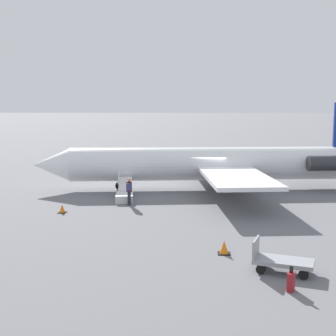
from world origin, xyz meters
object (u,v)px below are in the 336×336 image
object	(u,v)px
passenger	(129,189)
suitcase	(291,282)
airplane_main	(220,163)
boarding_stairs	(125,195)
luggage_cart	(280,261)

from	to	relation	value
passenger	suitcase	bearing A→B (deg)	-157.48
airplane_main	suitcase	xyz separation A→B (m)	(-1.59, 19.33, -1.60)
boarding_stairs	suitcase	bearing A→B (deg)	-158.50
boarding_stairs	luggage_cart	xyz separation A→B (m)	(-7.98, 12.94, 0.09)
boarding_stairs	airplane_main	bearing A→B (deg)	-61.63
boarding_stairs	luggage_cart	world-z (taller)	boarding_stairs
boarding_stairs	suitcase	xyz separation A→B (m)	(-8.05, 14.72, -0.04)
airplane_main	boarding_stairs	bearing A→B (deg)	28.37
airplane_main	suitcase	size ratio (longest dim) A/B	29.95
boarding_stairs	passenger	world-z (taller)	passenger
boarding_stairs	luggage_cart	distance (m)	15.21
airplane_main	luggage_cart	size ratio (longest dim) A/B	10.86
airplane_main	passenger	xyz separation A→B (m)	(5.91, 6.16, -0.92)
airplane_main	luggage_cart	xyz separation A→B (m)	(-1.53, 17.55, -1.47)
boarding_stairs	luggage_cart	size ratio (longest dim) A/B	1.69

